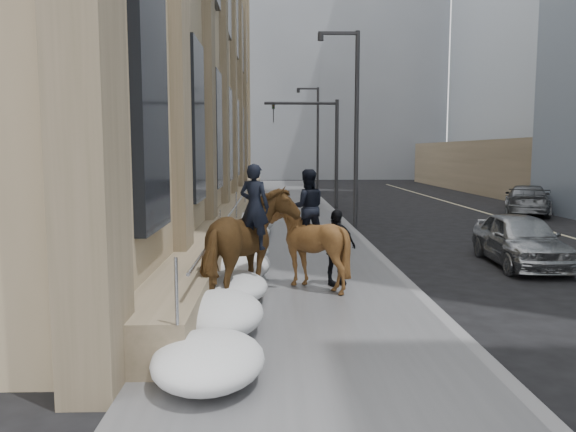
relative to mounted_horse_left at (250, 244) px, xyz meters
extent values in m
plane|color=black|center=(1.01, -1.92, -1.31)|extent=(140.00, 140.00, 0.00)
cube|color=#4D4D50|center=(1.01, 8.08, -1.25)|extent=(5.00, 80.00, 0.12)
cube|color=slate|center=(3.63, 8.08, -1.25)|extent=(0.24, 80.00, 0.12)
cube|color=tan|center=(-4.29, 18.08, 7.69)|extent=(5.00, 44.00, 18.00)
cube|color=brown|center=(-1.24, 18.08, -0.86)|extent=(1.10, 44.00, 0.90)
cylinder|color=silver|center=(-0.79, 18.08, 0.04)|extent=(0.06, 42.00, 0.06)
cube|color=brown|center=(-1.84, 8.08, 6.79)|extent=(0.70, 1.20, 16.20)
cube|color=black|center=(-1.69, 11.08, 2.69)|extent=(0.20, 2.20, 4.50)
cube|color=slate|center=(5.01, 58.08, 12.69)|extent=(30.00, 12.00, 28.00)
cube|color=gray|center=(-4.99, 70.08, 8.69)|extent=(24.00, 12.00, 20.00)
cylinder|color=#2D2D30|center=(3.91, 12.08, 2.69)|extent=(0.18, 0.18, 8.00)
cube|color=#2D2D30|center=(3.11, 12.08, 6.59)|extent=(1.60, 0.15, 0.12)
cylinder|color=#2D2D30|center=(2.41, 12.08, 6.44)|extent=(0.24, 0.24, 0.30)
cylinder|color=#2D2D30|center=(3.91, 32.08, 2.69)|extent=(0.18, 0.18, 8.00)
cube|color=#2D2D30|center=(3.11, 32.08, 6.59)|extent=(1.60, 0.15, 0.12)
cylinder|color=#2D2D30|center=(2.41, 32.08, 6.44)|extent=(0.24, 0.24, 0.30)
cylinder|color=#2D2D30|center=(4.01, 20.08, 1.69)|extent=(0.20, 0.20, 6.00)
cylinder|color=#2D2D30|center=(2.01, 20.08, 4.49)|extent=(4.00, 0.16, 0.16)
imported|color=black|center=(0.51, 20.08, 3.99)|extent=(0.18, 0.22, 1.10)
ellipsoid|color=silver|center=(-0.44, -1.92, -0.85)|extent=(1.50, 2.10, 0.68)
ellipsoid|color=silver|center=(-0.39, 2.08, -0.83)|extent=(1.60, 2.20, 0.72)
ellipsoid|color=silver|center=(-0.49, 6.08, -0.87)|extent=(1.40, 2.00, 0.64)
ellipsoid|color=silver|center=(-0.34, 10.08, -0.81)|extent=(1.70, 2.30, 0.76)
ellipsoid|color=silver|center=(-0.44, 14.08, -0.86)|extent=(1.50, 2.10, 0.66)
imported|color=#493016|center=(0.00, -0.01, -0.04)|extent=(2.21, 2.99, 2.30)
imported|color=black|center=(0.00, 0.14, 0.75)|extent=(0.74, 0.63, 1.72)
imported|color=#4B2F15|center=(1.23, 1.25, -0.20)|extent=(1.80, 1.97, 1.98)
imported|color=black|center=(1.23, 1.40, 0.60)|extent=(0.91, 0.75, 1.72)
imported|color=black|center=(1.89, 1.49, -0.32)|extent=(1.10, 0.76, 1.74)
imported|color=gray|center=(7.35, 4.14, -0.58)|extent=(2.03, 4.43, 1.47)
imported|color=#595C61|center=(13.28, 16.70, -0.56)|extent=(3.97, 5.59, 1.50)
camera|label=1|loc=(0.47, -11.10, 1.85)|focal=35.00mm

